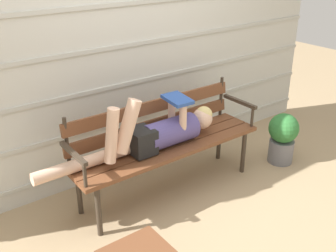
% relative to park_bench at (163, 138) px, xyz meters
% --- Properties ---
extents(ground_plane, '(12.00, 12.00, 0.00)m').
position_rel_park_bench_xyz_m(ground_plane, '(0.00, -0.25, -0.52)').
color(ground_plane, tan).
extents(house_siding, '(4.86, 0.08, 2.51)m').
position_rel_park_bench_xyz_m(house_siding, '(0.00, 0.53, 0.74)').
color(house_siding, beige).
rests_on(house_siding, ground).
extents(park_bench, '(1.80, 0.46, 0.88)m').
position_rel_park_bench_xyz_m(park_bench, '(0.00, 0.00, 0.00)').
color(park_bench, brown).
rests_on(park_bench, ground).
extents(reclining_person, '(1.67, 0.26, 0.54)m').
position_rel_park_bench_xyz_m(reclining_person, '(-0.12, -0.07, 0.11)').
color(reclining_person, '#514784').
extents(potted_plant, '(0.30, 0.30, 0.53)m').
position_rel_park_bench_xyz_m(potted_plant, '(1.26, -0.33, -0.23)').
color(potted_plant, slate).
rests_on(potted_plant, ground).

